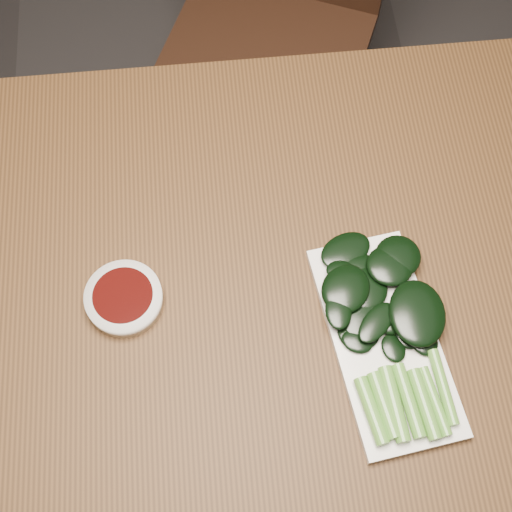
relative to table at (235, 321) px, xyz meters
name	(u,v)px	position (x,y,z in m)	size (l,w,h in m)	color
ground	(243,420)	(0.00, 0.00, -0.68)	(6.00, 6.00, 0.00)	#2B2828
table	(235,321)	(0.00, 0.00, 0.00)	(1.40, 0.80, 0.75)	#452A13
chair_far	(274,14)	(0.14, 0.73, -0.19)	(0.54, 0.54, 0.89)	black
sauce_bowl	(124,298)	(-0.14, 0.01, 0.09)	(0.10, 0.10, 0.03)	white
serving_plate	(384,340)	(0.19, -0.07, 0.08)	(0.17, 0.30, 0.01)	white
gai_lan	(385,320)	(0.19, -0.05, 0.10)	(0.17, 0.29, 0.03)	#5E9D36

